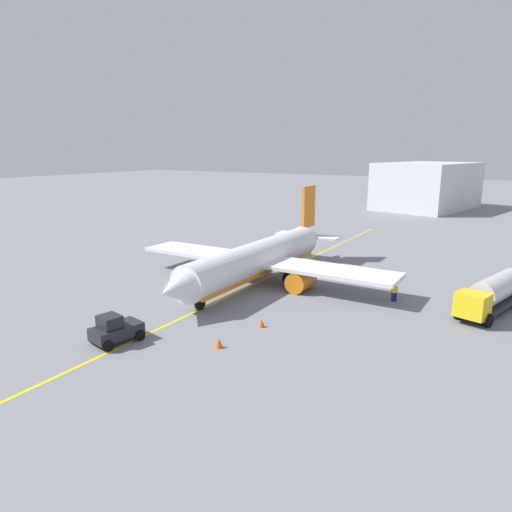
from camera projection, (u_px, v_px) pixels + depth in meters
The scene contains 9 objects.
ground_plane at pixel (256, 283), 48.71m from camera, with size 400.00×400.00×0.00m, color slate.
airplane at pixel (259, 259), 48.56m from camera, with size 30.01×29.56×9.47m.
fuel_tanker at pixel (492, 293), 39.82m from camera, with size 10.97×5.34×3.15m.
pushback_tug at pixel (115, 330), 33.62m from camera, with size 3.94×2.96×2.20m.
refueling_worker at pixel (394, 293), 42.87m from camera, with size 0.59×0.63×1.71m.
safety_cone_nose at pixel (219, 343), 32.86m from camera, with size 0.65×0.65×0.72m, color #F2590F.
safety_cone_wingtip at pixel (261, 323), 36.71m from camera, with size 0.57×0.57×0.63m, color #F2590F.
distant_hangar at pixel (427, 186), 108.76m from camera, with size 28.52×22.33×10.84m.
taxi_line_marking at pixel (256, 283), 48.71m from camera, with size 79.27×0.30×0.01m, color yellow.
Camera 1 is at (40.18, 23.90, 13.97)m, focal length 32.05 mm.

